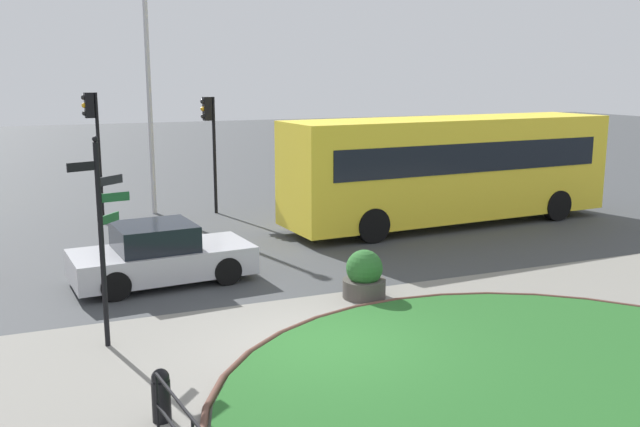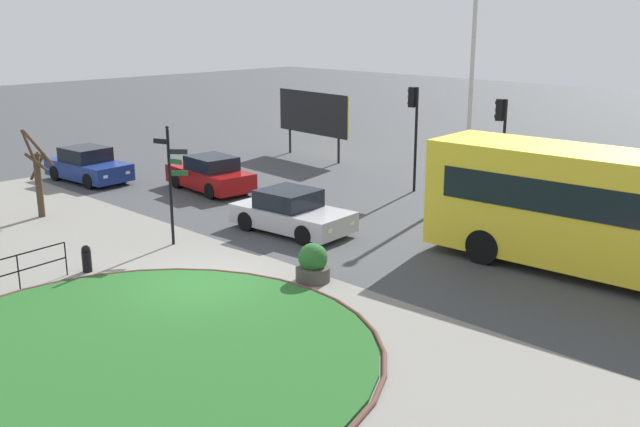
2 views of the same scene
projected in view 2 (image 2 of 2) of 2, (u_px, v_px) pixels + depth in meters
ground at (202, 286)px, 19.00m from camera, size 120.00×120.00×0.00m
sidewalk_paving at (149, 302)px, 17.87m from camera, size 32.00×8.76×0.02m
grass_island at (133, 355)px, 15.00m from camera, size 10.19×10.19×0.10m
grass_kerb_ring at (133, 355)px, 15.00m from camera, size 10.50×10.50×0.11m
signpost_directional at (171, 179)px, 21.86m from camera, size 1.00×0.62×3.68m
bollard_foreground at (87, 259)px, 19.90m from camera, size 0.26×0.26×0.77m
bus_yellow at (628, 215)px, 18.93m from camera, size 10.99×3.20×3.35m
car_near_lane at (210, 175)px, 29.18m from camera, size 4.20×2.04×1.42m
car_far_lane at (291, 213)px, 23.63m from camera, size 4.14×2.20×1.38m
car_oncoming at (88, 166)px, 30.85m from camera, size 4.10×2.11×1.45m
traffic_light_near at (501, 129)px, 26.19m from camera, size 0.49×0.28×3.94m
traffic_light_far at (414, 116)px, 28.53m from camera, size 0.49×0.28×4.13m
lamppost_tall at (471, 89)px, 27.62m from camera, size 0.32×0.32×7.66m
billboard_left at (313, 114)px, 35.55m from camera, size 4.98×0.53×3.25m
planter_near_signpost at (313, 265)px, 19.19m from camera, size 0.92×0.92×1.05m
street_tree_bare at (38, 176)px, 25.04m from camera, size 0.98×1.07×3.16m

